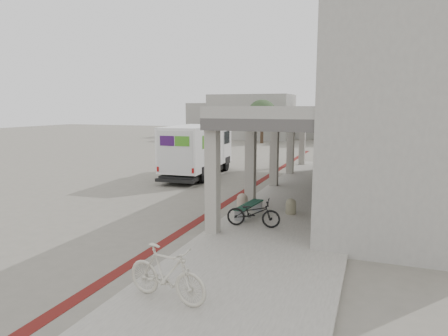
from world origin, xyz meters
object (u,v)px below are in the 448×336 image
at_px(fedex_truck, 198,149).
at_px(bicycle_black, 253,213).
at_px(bench, 249,207).
at_px(bicycle_cream, 167,273).
at_px(utility_cabinet, 324,197).

bearing_deg(fedex_truck, bicycle_black, -59.32).
xyz_separation_m(fedex_truck, bicycle_black, (5.94, -8.70, -0.99)).
bearing_deg(bench, bicycle_cream, -80.42).
height_order(utility_cabinet, bicycle_cream, bicycle_cream).
bearing_deg(fedex_truck, utility_cabinet, -39.15).
bearing_deg(fedex_truck, bench, -57.81).
bearing_deg(utility_cabinet, bench, -153.60).
xyz_separation_m(bicycle_black, bicycle_cream, (-0.19, -5.46, 0.11)).
bearing_deg(bench, utility_cabinet, 45.45).
relative_size(fedex_truck, bench, 3.81).
distance_m(fedex_truck, bench, 9.32).
height_order(bench, utility_cabinet, utility_cabinet).
relative_size(bicycle_black, bicycle_cream, 0.93).
height_order(fedex_truck, bench, fedex_truck).
bearing_deg(bicycle_black, fedex_truck, 27.89).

